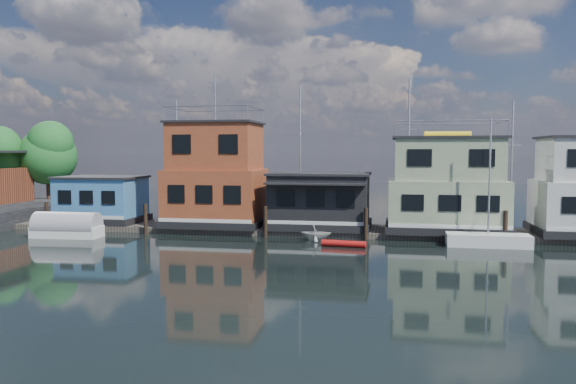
% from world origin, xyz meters
% --- Properties ---
extents(ground, '(160.00, 160.00, 0.00)m').
position_xyz_m(ground, '(0.00, 0.00, 0.00)').
color(ground, black).
rests_on(ground, ground).
extents(dock, '(48.00, 5.00, 0.40)m').
position_xyz_m(dock, '(0.00, 12.00, 0.20)').
color(dock, '#595147').
rests_on(dock, ground).
extents(houseboat_blue, '(6.40, 4.90, 3.66)m').
position_xyz_m(houseboat_blue, '(-18.00, 12.00, 2.21)').
color(houseboat_blue, black).
rests_on(houseboat_blue, dock).
extents(houseboat_red, '(7.40, 5.90, 11.86)m').
position_xyz_m(houseboat_red, '(-8.50, 12.00, 4.10)').
color(houseboat_red, black).
rests_on(houseboat_red, dock).
extents(houseboat_dark, '(7.40, 6.10, 4.06)m').
position_xyz_m(houseboat_dark, '(-0.50, 11.98, 2.42)').
color(houseboat_dark, black).
rests_on(houseboat_dark, dock).
extents(houseboat_green, '(8.40, 5.90, 7.03)m').
position_xyz_m(houseboat_green, '(8.50, 12.00, 3.55)').
color(houseboat_green, black).
rests_on(houseboat_green, dock).
extents(pilings, '(42.28, 0.28, 2.20)m').
position_xyz_m(pilings, '(-0.33, 9.20, 1.10)').
color(pilings, '#2D2116').
rests_on(pilings, ground).
extents(background_masts, '(36.40, 0.16, 12.00)m').
position_xyz_m(background_masts, '(4.76, 18.00, 5.55)').
color(background_masts, silver).
rests_on(background_masts, ground).
extents(tarp_runabout, '(4.84, 2.21, 1.91)m').
position_xyz_m(tarp_runabout, '(-17.67, 6.54, 0.71)').
color(tarp_runabout, white).
rests_on(tarp_runabout, ground).
extents(red_kayak, '(2.86, 0.74, 0.42)m').
position_xyz_m(red_kayak, '(1.76, 6.19, 0.21)').
color(red_kayak, red).
rests_on(red_kayak, ground).
extents(dinghy_white, '(2.14, 1.86, 1.11)m').
position_xyz_m(dinghy_white, '(-0.33, 8.35, 0.55)').
color(dinghy_white, beige).
rests_on(dinghy_white, ground).
extents(day_sailer, '(5.13, 1.72, 8.09)m').
position_xyz_m(day_sailer, '(10.75, 8.03, 0.46)').
color(day_sailer, silver).
rests_on(day_sailer, ground).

